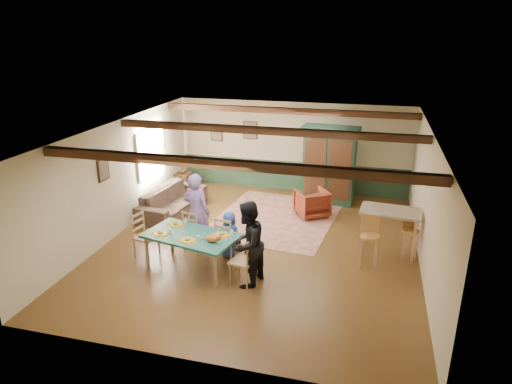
% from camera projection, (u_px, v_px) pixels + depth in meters
% --- Properties ---
extents(floor, '(8.00, 8.00, 0.00)m').
position_uv_depth(floor, '(260.00, 246.00, 10.52)').
color(floor, '#4C3015').
rests_on(floor, ground).
extents(wall_back, '(7.00, 0.02, 2.70)m').
position_uv_depth(wall_back, '(292.00, 147.00, 13.70)').
color(wall_back, beige).
rests_on(wall_back, floor).
extents(wall_left, '(0.02, 8.00, 2.70)m').
position_uv_depth(wall_left, '(118.00, 178.00, 10.88)').
color(wall_left, beige).
rests_on(wall_left, floor).
extents(wall_right, '(0.02, 8.00, 2.70)m').
position_uv_depth(wall_right, '(428.00, 205.00, 9.24)').
color(wall_right, beige).
rests_on(wall_right, floor).
extents(ceiling, '(7.00, 8.00, 0.02)m').
position_uv_depth(ceiling, '(260.00, 130.00, 9.60)').
color(ceiling, white).
rests_on(ceiling, wall_back).
extents(wainscot_back, '(6.95, 0.03, 0.90)m').
position_uv_depth(wainscot_back, '(291.00, 176.00, 13.99)').
color(wainscot_back, '#203C29').
rests_on(wainscot_back, floor).
extents(ceiling_beam_front, '(6.95, 0.16, 0.16)m').
position_uv_depth(ceiling_beam_front, '(227.00, 164.00, 7.54)').
color(ceiling_beam_front, black).
rests_on(ceiling_beam_front, ceiling).
extents(ceiling_beam_mid, '(6.95, 0.16, 0.16)m').
position_uv_depth(ceiling_beam_mid, '(265.00, 131.00, 10.00)').
color(ceiling_beam_mid, black).
rests_on(ceiling_beam_mid, ceiling).
extents(ceiling_beam_back, '(6.95, 0.16, 0.16)m').
position_uv_depth(ceiling_beam_back, '(287.00, 111.00, 12.36)').
color(ceiling_beam_back, black).
rests_on(ceiling_beam_back, ceiling).
extents(window_left, '(0.06, 1.60, 1.30)m').
position_uv_depth(window_left, '(151.00, 152.00, 12.36)').
color(window_left, white).
rests_on(window_left, wall_left).
extents(picture_left_wall, '(0.04, 0.42, 0.52)m').
position_uv_depth(picture_left_wall, '(103.00, 169.00, 10.20)').
color(picture_left_wall, '#797158').
rests_on(picture_left_wall, wall_left).
extents(picture_back_a, '(0.45, 0.04, 0.55)m').
position_uv_depth(picture_back_a, '(250.00, 130.00, 13.83)').
color(picture_back_a, '#797158').
rests_on(picture_back_a, wall_back).
extents(picture_back_b, '(0.38, 0.04, 0.48)m').
position_uv_depth(picture_back_b, '(216.00, 133.00, 14.14)').
color(picture_back_b, '#797158').
rests_on(picture_back_b, wall_back).
extents(dining_table, '(2.05, 1.42, 0.78)m').
position_uv_depth(dining_table, '(192.00, 252.00, 9.38)').
color(dining_table, '#1B574C').
rests_on(dining_table, floor).
extents(dining_chair_far_left, '(0.52, 0.54, 0.99)m').
position_uv_depth(dining_chair_far_left, '(195.00, 230.00, 10.15)').
color(dining_chair_far_left, '#9D774E').
rests_on(dining_chair_far_left, floor).
extents(dining_chair_far_right, '(0.52, 0.54, 0.99)m').
position_uv_depth(dining_chair_far_right, '(228.00, 237.00, 9.80)').
color(dining_chair_far_right, '#9D774E').
rests_on(dining_chair_far_right, floor).
extents(dining_chair_end_left, '(0.54, 0.52, 0.99)m').
position_uv_depth(dining_chair_end_left, '(146.00, 236.00, 9.86)').
color(dining_chair_end_left, '#9D774E').
rests_on(dining_chair_end_left, floor).
extents(dining_chair_end_right, '(0.54, 0.52, 0.99)m').
position_uv_depth(dining_chair_end_right, '(243.00, 260.00, 8.84)').
color(dining_chair_end_right, '#9D774E').
rests_on(dining_chair_end_right, floor).
extents(person_man, '(0.73, 0.56, 1.79)m').
position_uv_depth(person_man, '(197.00, 212.00, 10.08)').
color(person_man, '#8263AB').
rests_on(person_man, floor).
extents(person_woman, '(0.81, 0.95, 1.71)m').
position_uv_depth(person_woman, '(247.00, 244.00, 8.67)').
color(person_woman, black).
rests_on(person_woman, floor).
extents(person_child, '(0.57, 0.43, 1.04)m').
position_uv_depth(person_child, '(230.00, 235.00, 9.86)').
color(person_child, '#2A4BAA').
rests_on(person_child, floor).
extents(cat, '(0.40, 0.22, 0.19)m').
position_uv_depth(cat, '(212.00, 238.00, 8.89)').
color(cat, orange).
rests_on(cat, dining_table).
extents(place_setting_near_left, '(0.47, 0.39, 0.11)m').
position_uv_depth(place_setting_near_left, '(160.00, 232.00, 9.26)').
color(place_setting_near_left, gold).
rests_on(place_setting_near_left, dining_table).
extents(place_setting_near_center, '(0.47, 0.39, 0.11)m').
position_uv_depth(place_setting_near_center, '(188.00, 238.00, 8.97)').
color(place_setting_near_center, gold).
rests_on(place_setting_near_center, dining_table).
extents(place_setting_far_left, '(0.47, 0.39, 0.11)m').
position_uv_depth(place_setting_far_left, '(176.00, 223.00, 9.69)').
color(place_setting_far_left, gold).
rests_on(place_setting_far_left, dining_table).
extents(place_setting_far_right, '(0.47, 0.39, 0.11)m').
position_uv_depth(place_setting_far_right, '(222.00, 233.00, 9.21)').
color(place_setting_far_right, gold).
rests_on(place_setting_far_right, dining_table).
extents(area_rug, '(3.33, 3.82, 0.01)m').
position_uv_depth(area_rug, '(276.00, 218.00, 12.02)').
color(area_rug, beige).
rests_on(area_rug, floor).
extents(armoire, '(1.61, 0.75, 2.21)m').
position_uv_depth(armoire, '(329.00, 165.00, 12.77)').
color(armoire, '#143326').
rests_on(armoire, floor).
extents(armchair, '(1.08, 1.09, 0.73)m').
position_uv_depth(armchair, '(312.00, 203.00, 12.07)').
color(armchair, '#4F180F').
rests_on(armchair, floor).
extents(sofa, '(1.18, 2.44, 0.69)m').
position_uv_depth(sofa, '(173.00, 200.00, 12.30)').
color(sofa, '#3E2E26').
rests_on(sofa, floor).
extents(end_table, '(0.46, 0.46, 0.56)m').
position_uv_depth(end_table, '(184.00, 182.00, 13.96)').
color(end_table, black).
rests_on(end_table, floor).
extents(table_lamp, '(0.30, 0.30, 0.52)m').
position_uv_depth(table_lamp, '(183.00, 165.00, 13.78)').
color(table_lamp, '#DAB38D').
rests_on(table_lamp, end_table).
extents(counter_table, '(1.33, 0.86, 1.05)m').
position_uv_depth(counter_table, '(388.00, 232.00, 9.96)').
color(counter_table, '#B3AB8B').
rests_on(counter_table, floor).
extents(bar_stool_left, '(0.42, 0.46, 1.10)m').
position_uv_depth(bar_stool_left, '(369.00, 242.00, 9.43)').
color(bar_stool_left, tan).
rests_on(bar_stool_left, floor).
extents(bar_stool_right, '(0.37, 0.41, 1.03)m').
position_uv_depth(bar_stool_right, '(410.00, 236.00, 9.80)').
color(bar_stool_right, tan).
rests_on(bar_stool_right, floor).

